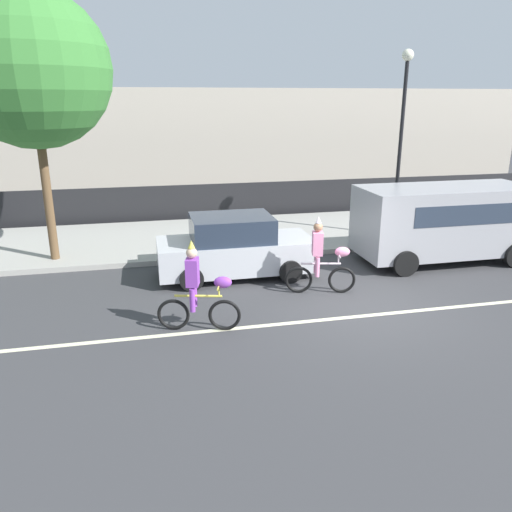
{
  "coord_description": "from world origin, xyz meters",
  "views": [
    {
      "loc": [
        -4.64,
        -9.77,
        4.54
      ],
      "look_at": [
        -2.18,
        1.2,
        1.0
      ],
      "focal_mm": 35.0,
      "sensor_mm": 36.0,
      "label": 1
    }
  ],
  "objects_px": {
    "parade_cyclist_purple": "(199,292)",
    "parked_car_silver": "(235,248)",
    "parked_van_grey": "(447,218)",
    "street_lamp_post": "(403,118)",
    "parade_cyclist_pink": "(322,260)"
  },
  "relations": [
    {
      "from": "parade_cyclist_pink",
      "to": "parked_car_silver",
      "type": "xyz_separation_m",
      "value": [
        -1.82,
        1.7,
        -0.06
      ]
    },
    {
      "from": "parade_cyclist_pink",
      "to": "parade_cyclist_purple",
      "type": "bearing_deg",
      "value": -155.52
    },
    {
      "from": "street_lamp_post",
      "to": "parade_cyclist_pink",
      "type": "bearing_deg",
      "value": -134.42
    },
    {
      "from": "parked_car_silver",
      "to": "parked_van_grey",
      "type": "bearing_deg",
      "value": -0.28
    },
    {
      "from": "parked_car_silver",
      "to": "street_lamp_post",
      "type": "relative_size",
      "value": 0.7
    },
    {
      "from": "parade_cyclist_pink",
      "to": "parked_van_grey",
      "type": "bearing_deg",
      "value": 20.82
    },
    {
      "from": "parked_van_grey",
      "to": "parked_car_silver",
      "type": "bearing_deg",
      "value": 179.72
    },
    {
      "from": "street_lamp_post",
      "to": "parade_cyclist_purple",
      "type": "bearing_deg",
      "value": -142.21
    },
    {
      "from": "parked_van_grey",
      "to": "parked_car_silver",
      "type": "distance_m",
      "value": 6.24
    },
    {
      "from": "parked_van_grey",
      "to": "street_lamp_post",
      "type": "bearing_deg",
      "value": 97.27
    },
    {
      "from": "parked_van_grey",
      "to": "street_lamp_post",
      "type": "distance_m",
      "value": 3.69
    },
    {
      "from": "parked_car_silver",
      "to": "street_lamp_post",
      "type": "bearing_deg",
      "value": 22.64
    },
    {
      "from": "parade_cyclist_purple",
      "to": "parade_cyclist_pink",
      "type": "bearing_deg",
      "value": 24.48
    },
    {
      "from": "parked_car_silver",
      "to": "street_lamp_post",
      "type": "height_order",
      "value": "street_lamp_post"
    },
    {
      "from": "parade_cyclist_purple",
      "to": "parked_car_silver",
      "type": "xyz_separation_m",
      "value": [
        1.3,
        3.12,
        -0.06
      ]
    }
  ]
}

